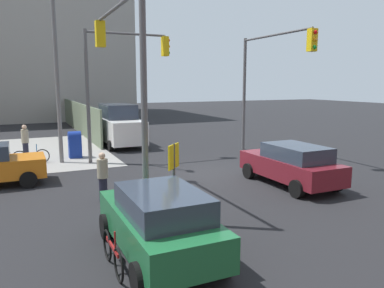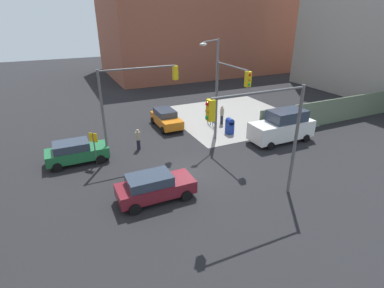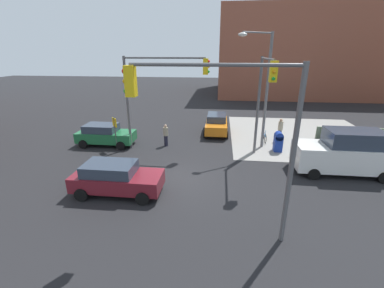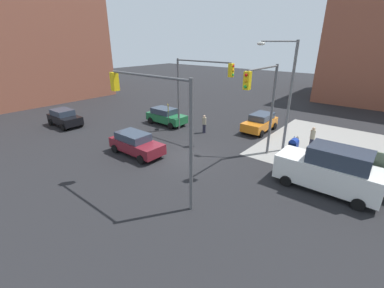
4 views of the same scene
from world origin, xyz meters
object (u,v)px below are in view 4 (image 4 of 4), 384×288
at_px(traffic_signal_se_corner, 156,112).
at_px(sedan_maroon, 136,143).
at_px(mailbox_blue, 293,147).
at_px(traffic_signal_nw_corner, 198,82).
at_px(traffic_signal_ne_corner, 264,97).
at_px(bicycle_leaning_on_fence, 294,142).
at_px(street_lamp_corner, 286,89).
at_px(sedan_green, 166,116).
at_px(coupe_black, 64,118).
at_px(pedestrian_crossing, 312,138).
at_px(pedestrian_waiting, 204,124).
at_px(coupe_orange, 260,122).
at_px(van_white_delivery, 330,170).
at_px(bicycle_at_crosswalk, 172,118).

distance_m(traffic_signal_se_corner, sedan_maroon, 7.04).
relative_size(traffic_signal_se_corner, mailbox_blue, 4.55).
bearing_deg(traffic_signal_nw_corner, traffic_signal_ne_corner, -13.66).
bearing_deg(sedan_maroon, mailbox_blue, 36.65).
relative_size(traffic_signal_ne_corner, bicycle_leaning_on_fence, 3.71).
distance_m(traffic_signal_ne_corner, street_lamp_corner, 2.77).
relative_size(sedan_green, coupe_black, 1.08).
xyz_separation_m(traffic_signal_se_corner, street_lamp_corner, (2.62, 10.10, 0.05)).
bearing_deg(traffic_signal_se_corner, pedestrian_crossing, 69.15).
xyz_separation_m(sedan_maroon, pedestrian_waiting, (1.04, 7.07, 0.03)).
xyz_separation_m(coupe_black, pedestrian_waiting, (12.01, 7.16, 0.03)).
distance_m(traffic_signal_nw_corner, coupe_orange, 7.09).
height_order(coupe_orange, pedestrian_crossing, pedestrian_crossing).
bearing_deg(sedan_green, mailbox_blue, 0.54).
xyz_separation_m(van_white_delivery, bicycle_at_crosswalk, (-16.08, 4.20, -0.93)).
bearing_deg(traffic_signal_nw_corner, van_white_delivery, -13.16).
relative_size(mailbox_blue, bicycle_leaning_on_fence, 0.82).
height_order(mailbox_blue, coupe_orange, coupe_orange).
relative_size(street_lamp_corner, sedan_green, 1.90).
relative_size(coupe_orange, van_white_delivery, 0.78).
bearing_deg(sedan_maroon, coupe_black, -179.55).
height_order(sedan_green, bicycle_at_crosswalk, sedan_green).
relative_size(coupe_black, pedestrian_waiting, 2.33).
xyz_separation_m(street_lamp_corner, bicycle_leaning_on_fence, (0.71, 1.60, -4.35)).
xyz_separation_m(street_lamp_corner, van_white_delivery, (4.39, -3.80, -3.42)).
relative_size(coupe_orange, coupe_black, 1.08).
bearing_deg(van_white_delivery, traffic_signal_ne_corner, 167.56).
bearing_deg(coupe_black, bicycle_leaning_on_fence, 25.03).
bearing_deg(pedestrian_crossing, bicycle_leaning_on_fence, -97.17).
height_order(traffic_signal_ne_corner, bicycle_leaning_on_fence, traffic_signal_ne_corner).
bearing_deg(sedan_green, coupe_black, -137.21).
height_order(van_white_delivery, bicycle_leaning_on_fence, van_white_delivery).
distance_m(street_lamp_corner, coupe_black, 20.72).
relative_size(sedan_green, bicycle_at_crosswalk, 2.41).
height_order(pedestrian_waiting, bicycle_at_crosswalk, pedestrian_waiting).
bearing_deg(pedestrian_waiting, street_lamp_corner, -121.20).
distance_m(sedan_maroon, coupe_black, 10.97).
height_order(mailbox_blue, coupe_black, coupe_black).
distance_m(street_lamp_corner, mailbox_blue, 4.19).
relative_size(traffic_signal_se_corner, pedestrian_crossing, 3.57).
bearing_deg(pedestrian_crossing, coupe_orange, -123.89).
height_order(traffic_signal_nw_corner, pedestrian_waiting, traffic_signal_nw_corner).
relative_size(traffic_signal_nw_corner, pedestrian_waiting, 3.88).
distance_m(traffic_signal_ne_corner, bicycle_leaning_on_fence, 6.15).
distance_m(traffic_signal_se_corner, van_white_delivery, 10.01).
distance_m(sedan_maroon, sedan_green, 7.64).
distance_m(traffic_signal_se_corner, coupe_black, 16.91).
bearing_deg(pedestrian_waiting, traffic_signal_nw_corner, 124.49).
distance_m(mailbox_blue, sedan_maroon, 11.51).
xyz_separation_m(street_lamp_corner, coupe_black, (-18.90, -7.56, -3.86)).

